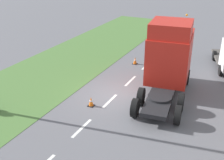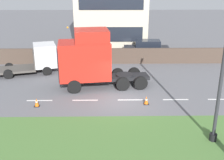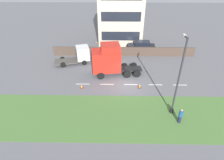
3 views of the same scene
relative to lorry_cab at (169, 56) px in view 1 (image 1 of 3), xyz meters
name	(u,v)px [view 1 (image 1 of 3)]	position (x,y,z in m)	size (l,w,h in m)	color
ground_plane	(115,96)	(-2.61, -2.37, -2.27)	(120.00, 120.00, 0.00)	slate
grass_verge	(39,78)	(-8.61, -2.37, -2.26)	(7.00, 44.00, 0.01)	#4C7538
lane_markings	(110,101)	(-2.61, -3.07, -2.27)	(0.16, 14.60, 0.00)	white
lorry_cab	(169,56)	(0.00, 0.00, 0.00)	(3.37, 7.20, 4.66)	black
traffic_cone_lead	(91,102)	(-3.32, -4.08, -1.99)	(0.36, 0.36, 0.58)	black
traffic_cone_trailing	(135,61)	(-3.54, 3.28, -1.99)	(0.36, 0.36, 0.58)	black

